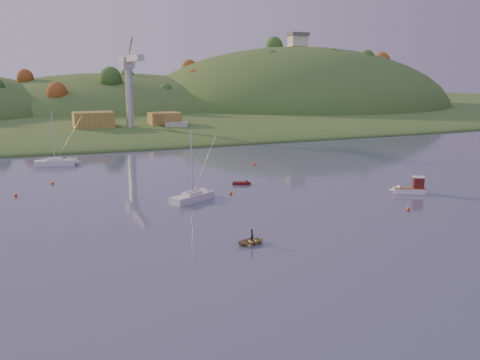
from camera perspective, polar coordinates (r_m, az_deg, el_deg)
name	(u,v)px	position (r m, az deg, el deg)	size (l,w,h in m)	color
ground	(374,297)	(46.81, 14.12, -12.02)	(500.00, 500.00, 0.00)	#353A58
far_shore	(84,111)	(266.35, -16.30, 7.04)	(620.00, 220.00, 1.50)	#2D5321
shore_slope	(103,123)	(201.96, -14.43, 5.88)	(640.00, 150.00, 7.00)	#2D5321
hill_center	(112,114)	(247.75, -13.51, 6.89)	(140.00, 120.00, 36.00)	#2D5321
hill_right	(296,111)	(259.97, 6.02, 7.34)	(150.00, 130.00, 60.00)	#2D5321
hilltop_house	(298,39)	(259.75, 6.17, 14.71)	(9.00, 7.00, 6.45)	beige
hillside_trees	(96,119)	(221.74, -15.12, 6.31)	(280.00, 50.00, 32.00)	#214C1B
wharf	(140,131)	(160.39, -10.63, 5.11)	(42.00, 16.00, 2.40)	slate
shed_west	(93,120)	(159.04, -15.37, 6.15)	(11.00, 8.00, 4.80)	olive
shed_east	(165,119)	(163.74, -8.05, 6.45)	(9.00, 7.00, 4.00)	olive
dock_crane	(130,76)	(155.36, -11.68, 10.78)	(3.20, 28.00, 20.30)	#B7B7BC
fishing_boat	(407,188)	(86.24, 17.37, -0.85)	(5.67, 4.09, 3.52)	silver
sailboat_near	(192,196)	(77.68, -5.10, -1.76)	(7.43, 5.54, 10.14)	silver
sailboat_far	(55,162)	(113.11, -19.14, 1.83)	(8.06, 3.51, 10.81)	silver
canoe	(252,241)	(58.43, 1.28, -6.54)	(2.21, 3.10, 0.64)	tan
paddler	(252,238)	(58.31, 1.28, -6.18)	(0.52, 0.34, 1.43)	black
red_tender	(244,183)	(88.78, 0.48, -0.34)	(3.34, 2.32, 1.08)	#4F110B
work_vessel	(176,131)	(158.74, -6.79, 5.24)	(16.26, 9.30, 3.95)	slate
buoy_0	(408,209)	(75.56, 17.51, -2.97)	(0.50, 0.50, 0.50)	#EF420C
buoy_1	(231,193)	(81.49, -0.99, -1.40)	(0.50, 0.50, 0.50)	#EF420C
buoy_2	(16,195)	(86.96, -22.82, -1.49)	(0.50, 0.50, 0.50)	#EF420C
buoy_3	(52,183)	(93.98, -19.38, -0.32)	(0.50, 0.50, 0.50)	#EF420C
buoy_4	(254,164)	(107.43, 1.54, 1.74)	(0.50, 0.50, 0.50)	#EF420C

